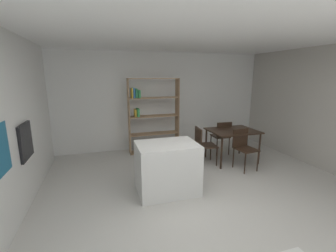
# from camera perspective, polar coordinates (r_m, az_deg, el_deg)

# --- Properties ---
(ground_plane) EXTENTS (9.02, 9.02, 0.00)m
(ground_plane) POSITION_cam_1_polar(r_m,az_deg,el_deg) (3.87, 7.45, -19.37)
(ground_plane) COLOR beige
(ceiling_slab) EXTENTS (6.56, 6.46, 0.06)m
(ceiling_slab) POSITION_cam_1_polar(r_m,az_deg,el_deg) (3.34, 8.88, 23.72)
(ceiling_slab) COLOR white
(ceiling_slab) RESTS_ON ground_plane
(back_partition) EXTENTS (6.56, 0.06, 2.66)m
(back_partition) POSITION_cam_1_polar(r_m,az_deg,el_deg) (6.37, -4.09, 6.23)
(back_partition) COLOR silver
(back_partition) RESTS_ON ground_plane
(built_in_oven) EXTENTS (0.06, 0.56, 0.56)m
(built_in_oven) POSITION_cam_1_polar(r_m,az_deg,el_deg) (4.18, -32.20, -3.22)
(built_in_oven) COLOR black
(built_in_oven) RESTS_ON ground_plane
(kitchen_island) EXTENTS (1.05, 0.76, 0.89)m
(kitchen_island) POSITION_cam_1_polar(r_m,az_deg,el_deg) (4.07, -0.24, -10.45)
(kitchen_island) COLOR silver
(kitchen_island) RESTS_ON ground_plane
(open_bookshelf) EXTENTS (1.34, 0.30, 1.97)m
(open_bookshelf) POSITION_cam_1_polar(r_m,az_deg,el_deg) (6.02, -4.59, 2.52)
(open_bookshelf) COLOR #997551
(open_bookshelf) RESTS_ON ground_plane
(dining_table) EXTENTS (1.11, 0.88, 0.77)m
(dining_table) POSITION_cam_1_polar(r_m,az_deg,el_deg) (5.63, 15.89, -1.75)
(dining_table) COLOR black
(dining_table) RESTS_ON ground_plane
(dining_chair_far) EXTENTS (0.42, 0.44, 0.88)m
(dining_chair_far) POSITION_cam_1_polar(r_m,az_deg,el_deg) (6.05, 13.40, -2.10)
(dining_chair_far) COLOR black
(dining_chair_far) RESTS_ON ground_plane
(dining_chair_island_side) EXTENTS (0.48, 0.48, 0.87)m
(dining_chair_island_side) POSITION_cam_1_polar(r_m,az_deg,el_deg) (5.31, 8.69, -4.13)
(dining_chair_island_side) COLOR black
(dining_chair_island_side) RESTS_ON ground_plane
(dining_chair_near) EXTENTS (0.45, 0.48, 0.88)m
(dining_chair_near) POSITION_cam_1_polar(r_m,az_deg,el_deg) (5.29, 18.42, -4.61)
(dining_chair_near) COLOR black
(dining_chair_near) RESTS_ON ground_plane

